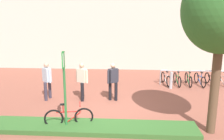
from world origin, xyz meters
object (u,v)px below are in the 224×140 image
bike_at_sign (69,117)px  parking_sign_post (64,80)px  tree_sidewalk (222,11)px  person_casual_tan (47,79)px  bollard_steel (171,80)px  bike_rack_cluster (194,79)px  person_suited_dark (113,79)px  person_shirt_blue (82,79)px

bike_at_sign → parking_sign_post: bearing=-111.1°
tree_sidewalk → person_casual_tan: bearing=156.6°
bike_at_sign → person_casual_tan: bearing=121.4°
bike_at_sign → bollard_steel: (4.27, 4.71, 0.10)m
bike_rack_cluster → person_casual_tan: (-7.30, -2.78, 0.64)m
tree_sidewalk → bollard_steel: tree_sidewalk is taller
parking_sign_post → person_suited_dark: size_ratio=1.55×
bike_at_sign → bollard_steel: bollard_steel is taller
tree_sidewalk → bike_rack_cluster: size_ratio=1.40×
parking_sign_post → person_casual_tan: bearing=119.0°
bike_at_sign → bollard_steel: 6.36m
bike_at_sign → bike_rack_cluster: size_ratio=0.44×
parking_sign_post → bollard_steel: size_ratio=2.96×
bike_rack_cluster → bollard_steel: bearing=-151.5°
bollard_steel → person_casual_tan: bearing=-161.1°
bike_at_sign → person_shirt_blue: (-0.04, 2.70, 0.63)m
tree_sidewalk → parking_sign_post: 5.28m
tree_sidewalk → person_suited_dark: (-3.40, 2.83, -2.92)m
bike_rack_cluster → person_casual_tan: 7.84m
tree_sidewalk → parking_sign_post: size_ratio=1.97×
parking_sign_post → person_casual_tan: 3.33m
person_shirt_blue → person_suited_dark: bearing=1.8°
bollard_steel → parking_sign_post: bearing=-131.7°
tree_sidewalk → bike_at_sign: size_ratio=3.18×
tree_sidewalk → bike_rack_cluster: bearing=80.7°
person_casual_tan → person_suited_dark: bearing=1.2°
bollard_steel → person_suited_dark: 3.56m
bollard_steel → person_casual_tan: size_ratio=0.52×
tree_sidewalk → person_shirt_blue: tree_sidewalk is taller
person_casual_tan → parking_sign_post: bearing=-61.0°
person_shirt_blue → bike_at_sign: bearing=-89.1°
person_suited_dark → bike_rack_cluster: bearing=32.2°
bollard_steel → bike_at_sign: bearing=-132.2°
tree_sidewalk → parking_sign_post: bearing=-179.2°
person_shirt_blue → person_casual_tan: size_ratio=1.00×
tree_sidewalk → bike_rack_cluster: (0.91, 5.55, -3.56)m
parking_sign_post → person_shirt_blue: size_ratio=1.55×
bike_rack_cluster → person_casual_tan: bearing=-159.1°
bike_rack_cluster → person_suited_dark: person_suited_dark is taller
tree_sidewalk → person_suited_dark: size_ratio=3.06×
tree_sidewalk → bike_at_sign: 5.94m
bike_rack_cluster → person_suited_dark: 5.14m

